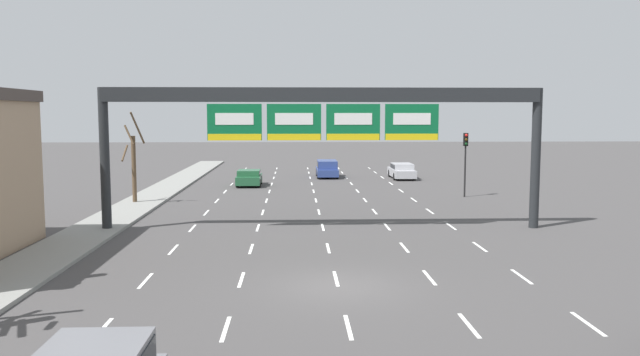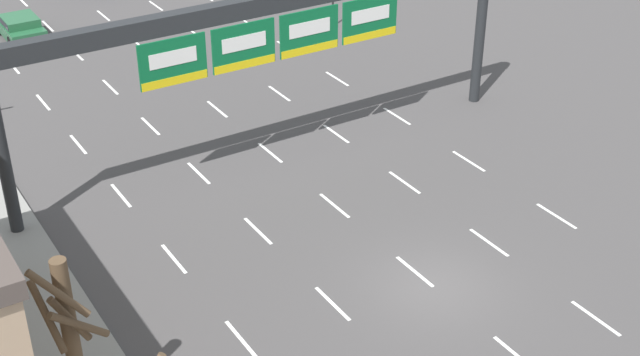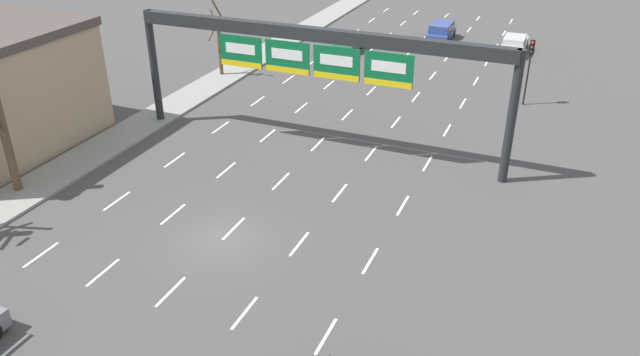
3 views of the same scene
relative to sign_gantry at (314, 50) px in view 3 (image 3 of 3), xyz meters
The scene contains 10 objects.
ground_plane 11.95m from the sign_gantry, 90.00° to the right, with size 220.00×220.00×0.00m, color #474444.
sidewalk_left 16.42m from the sign_gantry, 137.25° to the right, with size 2.80×110.00×0.15m.
lane_dashes 6.56m from the sign_gantry, 90.00° to the left, with size 13.32×67.00×0.01m.
sign_gantry is the anchor object (origin of this frame).
car_silver 26.35m from the sign_gantry, 71.53° to the left, with size 1.90×4.89×1.37m.
car_green 20.68m from the sign_gantry, 104.69° to the left, with size 1.94×3.97×1.30m.
suv_blue 26.44m from the sign_gantry, 86.56° to the left, with size 1.93×4.35×1.56m.
traffic_light_near_gantry 16.03m from the sign_gantry, 48.77° to the left, with size 0.30×0.35×4.45m.
tree_bare_second 16.15m from the sign_gantry, 138.01° to the right, with size 1.72×1.36×5.62m.
tree_bare_third 15.27m from the sign_gantry, 141.47° to the left, with size 1.41×1.38×5.75m.
Camera 3 is at (12.93, -19.83, 15.39)m, focal length 35.00 mm.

